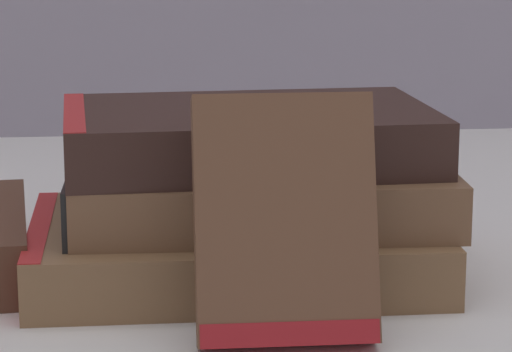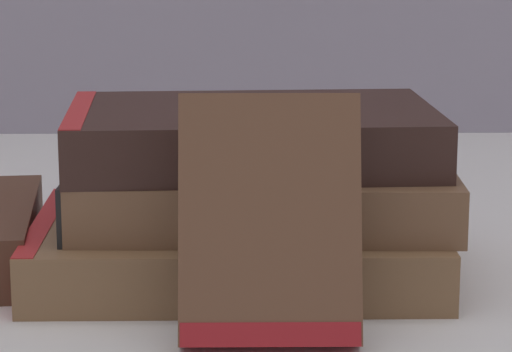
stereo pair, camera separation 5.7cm
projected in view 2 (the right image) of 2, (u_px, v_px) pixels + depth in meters
ground_plane at (266, 282)px, 0.71m from camera, size 3.00×3.00×0.00m
book_flat_bottom at (227, 247)px, 0.72m from camera, size 0.24×0.16×0.04m
book_flat_middle at (251, 190)px, 0.72m from camera, size 0.22×0.15×0.03m
book_flat_top at (243, 135)px, 0.72m from camera, size 0.22×0.15×0.03m
book_leaning_front at (264, 230)px, 0.60m from camera, size 0.09×0.06×0.13m
pocket_watch at (281, 106)px, 0.70m from camera, size 0.05×0.05×0.01m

